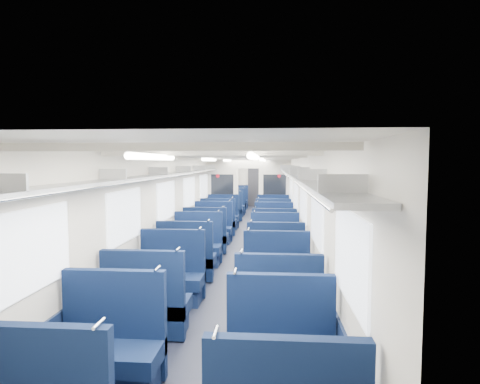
% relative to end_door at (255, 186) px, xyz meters
% --- Properties ---
extents(floor, '(2.80, 18.00, 0.01)m').
position_rel_end_door_xyz_m(floor, '(0.00, -8.94, -1.00)').
color(floor, black).
rests_on(floor, ground).
extents(ceiling, '(2.80, 18.00, 0.01)m').
position_rel_end_door_xyz_m(ceiling, '(0.00, -8.94, 1.35)').
color(ceiling, silver).
rests_on(ceiling, wall_left).
extents(wall_left, '(0.02, 18.00, 2.35)m').
position_rel_end_door_xyz_m(wall_left, '(-1.40, -8.94, 0.18)').
color(wall_left, beige).
rests_on(wall_left, floor).
extents(dado_left, '(0.03, 17.90, 0.70)m').
position_rel_end_door_xyz_m(dado_left, '(-1.39, -8.94, -0.65)').
color(dado_left, '#101B36').
rests_on(dado_left, floor).
extents(wall_right, '(0.02, 18.00, 2.35)m').
position_rel_end_door_xyz_m(wall_right, '(1.40, -8.94, 0.18)').
color(wall_right, beige).
rests_on(wall_right, floor).
extents(dado_right, '(0.03, 17.90, 0.70)m').
position_rel_end_door_xyz_m(dado_right, '(1.39, -8.94, -0.65)').
color(dado_right, '#101B36').
rests_on(dado_right, floor).
extents(wall_far, '(2.80, 0.02, 2.35)m').
position_rel_end_door_xyz_m(wall_far, '(0.00, 0.06, 0.18)').
color(wall_far, beige).
rests_on(wall_far, floor).
extents(luggage_rack_left, '(0.36, 17.40, 0.18)m').
position_rel_end_door_xyz_m(luggage_rack_left, '(-1.21, -8.94, 0.97)').
color(luggage_rack_left, '#B2B5BA').
rests_on(luggage_rack_left, wall_left).
extents(luggage_rack_right, '(0.36, 17.40, 0.18)m').
position_rel_end_door_xyz_m(luggage_rack_right, '(1.21, -8.94, 0.97)').
color(luggage_rack_right, '#B2B5BA').
rests_on(luggage_rack_right, wall_right).
extents(windows, '(2.78, 15.60, 0.75)m').
position_rel_end_door_xyz_m(windows, '(0.00, -9.40, 0.42)').
color(windows, white).
rests_on(windows, wall_left).
extents(ceiling_fittings, '(2.70, 16.06, 0.11)m').
position_rel_end_door_xyz_m(ceiling_fittings, '(0.00, -9.20, 1.29)').
color(ceiling_fittings, beige).
rests_on(ceiling_fittings, ceiling).
extents(end_door, '(0.75, 0.06, 2.00)m').
position_rel_end_door_xyz_m(end_door, '(0.00, 0.00, 0.00)').
color(end_door, black).
rests_on(end_door, floor).
extents(bulkhead, '(2.80, 0.10, 2.35)m').
position_rel_end_door_xyz_m(bulkhead, '(-0.00, -6.50, 0.23)').
color(bulkhead, beige).
rests_on(bulkhead, floor).
extents(seat_2, '(1.04, 0.58, 1.16)m').
position_rel_end_door_xyz_m(seat_2, '(-0.83, -16.08, -0.64)').
color(seat_2, '#0D1D41').
rests_on(seat_2, floor).
extents(seat_3, '(1.04, 0.58, 1.16)m').
position_rel_end_door_xyz_m(seat_3, '(0.83, -16.10, -0.64)').
color(seat_3, '#0D1D41').
rests_on(seat_3, floor).
extents(seat_4, '(1.04, 0.58, 1.16)m').
position_rel_end_door_xyz_m(seat_4, '(-0.83, -14.91, -0.64)').
color(seat_4, '#0D1D41').
rests_on(seat_4, floor).
extents(seat_5, '(1.04, 0.58, 1.16)m').
position_rel_end_door_xyz_m(seat_5, '(0.83, -14.98, -0.64)').
color(seat_5, '#0D1D41').
rests_on(seat_5, floor).
extents(seat_6, '(1.04, 0.58, 1.16)m').
position_rel_end_door_xyz_m(seat_6, '(-0.83, -13.67, -0.64)').
color(seat_6, '#0D1D41').
rests_on(seat_6, floor).
extents(seat_7, '(1.04, 0.58, 1.16)m').
position_rel_end_door_xyz_m(seat_7, '(0.83, -13.70, -0.64)').
color(seat_7, '#0D1D41').
rests_on(seat_7, floor).
extents(seat_8, '(1.04, 0.58, 1.16)m').
position_rel_end_door_xyz_m(seat_8, '(-0.83, -12.52, -0.64)').
color(seat_8, '#0D1D41').
rests_on(seat_8, floor).
extents(seat_9, '(1.04, 0.58, 1.16)m').
position_rel_end_door_xyz_m(seat_9, '(0.83, -12.50, -0.64)').
color(seat_9, '#0D1D41').
rests_on(seat_9, floor).
extents(seat_10, '(1.04, 0.58, 1.16)m').
position_rel_end_door_xyz_m(seat_10, '(-0.83, -11.40, -0.64)').
color(seat_10, '#0D1D41').
rests_on(seat_10, floor).
extents(seat_11, '(1.04, 0.58, 1.16)m').
position_rel_end_door_xyz_m(seat_11, '(0.83, -11.39, -0.64)').
color(seat_11, '#0D1D41').
rests_on(seat_11, floor).
extents(seat_12, '(1.04, 0.58, 1.16)m').
position_rel_end_door_xyz_m(seat_12, '(-0.83, -10.29, -0.64)').
color(seat_12, '#0D1D41').
rests_on(seat_12, floor).
extents(seat_13, '(1.04, 0.58, 1.16)m').
position_rel_end_door_xyz_m(seat_13, '(0.83, -10.39, -0.64)').
color(seat_13, '#0D1D41').
rests_on(seat_13, floor).
extents(seat_14, '(1.04, 0.58, 1.16)m').
position_rel_end_door_xyz_m(seat_14, '(-0.83, -9.07, -0.64)').
color(seat_14, '#0D1D41').
rests_on(seat_14, floor).
extents(seat_15, '(1.04, 0.58, 1.16)m').
position_rel_end_door_xyz_m(seat_15, '(0.83, -9.17, -0.64)').
color(seat_15, '#0D1D41').
rests_on(seat_15, floor).
extents(seat_16, '(1.04, 0.58, 1.16)m').
position_rel_end_door_xyz_m(seat_16, '(-0.83, -7.92, -0.64)').
color(seat_16, '#0D1D41').
rests_on(seat_16, floor).
extents(seat_17, '(1.04, 0.58, 1.16)m').
position_rel_end_door_xyz_m(seat_17, '(0.83, -7.91, -0.64)').
color(seat_17, '#0D1D41').
rests_on(seat_17, floor).
extents(seat_18, '(1.04, 0.58, 1.16)m').
position_rel_end_door_xyz_m(seat_18, '(-0.83, -6.74, -0.64)').
color(seat_18, '#0D1D41').
rests_on(seat_18, floor).
extents(seat_19, '(1.04, 0.58, 1.16)m').
position_rel_end_door_xyz_m(seat_19, '(0.83, -6.76, -0.64)').
color(seat_19, '#0D1D41').
rests_on(seat_19, floor).
extents(seat_20, '(1.04, 0.58, 1.16)m').
position_rel_end_door_xyz_m(seat_20, '(-0.83, -4.93, -0.64)').
color(seat_20, '#0D1D41').
rests_on(seat_20, floor).
extents(seat_21, '(1.04, 0.58, 1.16)m').
position_rel_end_door_xyz_m(seat_21, '(0.83, -4.86, -0.64)').
color(seat_21, '#0D1D41').
rests_on(seat_21, floor).
extents(seat_22, '(1.04, 0.58, 1.16)m').
position_rel_end_door_xyz_m(seat_22, '(-0.83, -3.64, -0.64)').
color(seat_22, '#0D1D41').
rests_on(seat_22, floor).
extents(seat_23, '(1.04, 0.58, 1.16)m').
position_rel_end_door_xyz_m(seat_23, '(0.83, -3.58, -0.64)').
color(seat_23, '#0D1D41').
rests_on(seat_23, floor).
extents(seat_24, '(1.04, 0.58, 1.16)m').
position_rel_end_door_xyz_m(seat_24, '(-0.83, -2.62, -0.64)').
color(seat_24, '#0D1D41').
rests_on(seat_24, floor).
extents(seat_25, '(1.04, 0.58, 1.16)m').
position_rel_end_door_xyz_m(seat_25, '(0.83, -2.57, -0.64)').
color(seat_25, '#0D1D41').
rests_on(seat_25, floor).
extents(seat_26, '(1.04, 0.58, 1.16)m').
position_rel_end_door_xyz_m(seat_26, '(-0.83, -1.30, -0.64)').
color(seat_26, '#0D1D41').
rests_on(seat_26, floor).
extents(seat_27, '(1.04, 0.58, 1.16)m').
position_rel_end_door_xyz_m(seat_27, '(0.83, -1.28, -0.64)').
color(seat_27, '#0D1D41').
rests_on(seat_27, floor).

